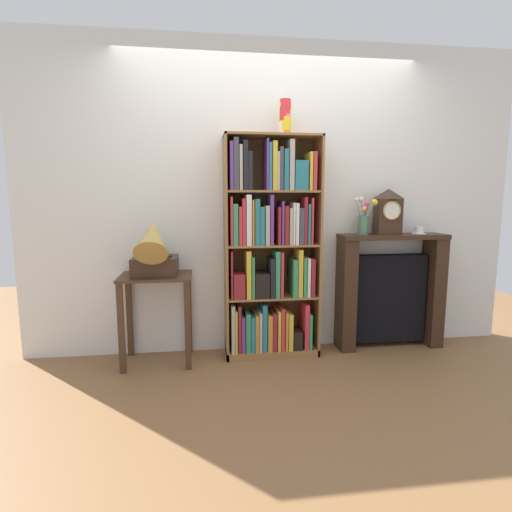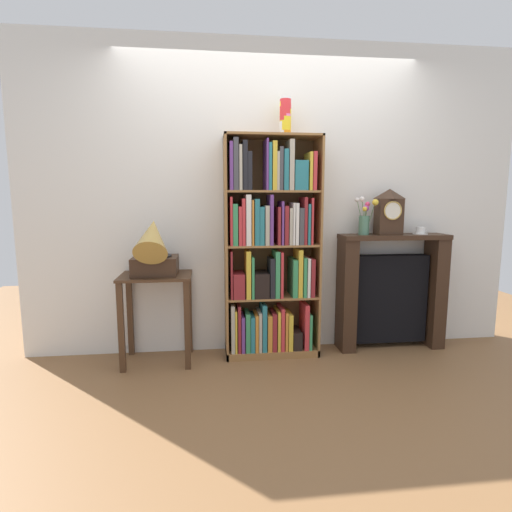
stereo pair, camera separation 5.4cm
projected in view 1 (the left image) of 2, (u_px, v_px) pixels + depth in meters
The scene contains 10 objects.
ground_plane at pixel (273, 358), 3.38m from camera, with size 7.29×6.40×0.02m, color brown.
wall_back at pixel (276, 200), 3.47m from camera, with size 4.29×0.08×2.63m, color silver.
bookshelf at pixel (270, 255), 3.33m from camera, with size 0.78×0.30×1.83m.
cup_stack at pixel (285, 116), 3.21m from camera, with size 0.09×0.09×0.30m.
side_table_left at pixel (157, 299), 3.21m from camera, with size 0.56×0.42×0.72m.
gramophone at pixel (154, 249), 3.08m from camera, with size 0.35×0.49×0.53m.
fireplace_mantel at pixel (389, 292), 3.58m from camera, with size 0.94×0.26×1.02m.
mantel_clock at pixel (388, 212), 3.45m from camera, with size 0.21×0.15×0.39m.
flower_vase at pixel (364, 219), 3.43m from camera, with size 0.18×0.15×0.33m.
teacup_with_saucer at pixel (419, 231), 3.51m from camera, with size 0.13×0.13×0.06m.
Camera 1 is at (-0.57, -3.17, 1.33)m, focal length 28.09 mm.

